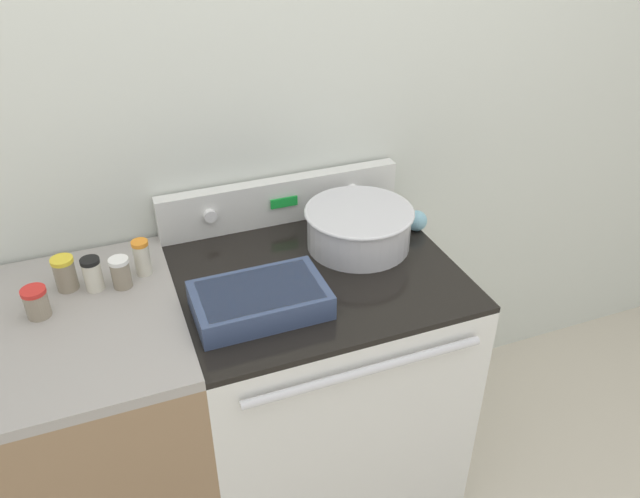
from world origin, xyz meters
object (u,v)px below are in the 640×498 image
Objects in this scene: spice_jar_yellow_cap at (65,273)px; spice_jar_black_cap at (93,274)px; casserole_dish at (260,299)px; spice_jar_red_cap at (36,302)px; mixing_bowl at (359,225)px; spice_jar_white_cap at (121,273)px; ladle at (415,220)px; spice_jar_orange_cap at (142,257)px.

spice_jar_black_cap is at bearing -22.77° from spice_jar_yellow_cap.
spice_jar_red_cap is (-0.55, 0.17, 0.01)m from casserole_dish.
mixing_bowl reaches higher than spice_jar_yellow_cap.
casserole_dish is 4.19× the size of spice_jar_red_cap.
spice_jar_white_cap is at bearing 145.07° from casserole_dish.
spice_jar_white_cap reaches higher than ladle.
spice_jar_white_cap is at bearing -179.35° from ladle.
mixing_bowl is 0.85m from spice_jar_yellow_cap.
spice_jar_black_cap is 1.17× the size of spice_jar_red_cap.
spice_jar_black_cap is at bearing 177.33° from mixing_bowl.
ladle is at bearing -0.22° from spice_jar_black_cap.
mixing_bowl reaches higher than spice_jar_orange_cap.
spice_jar_black_cap is (-0.99, 0.00, 0.03)m from ladle.
ladle is at bearing -1.80° from spice_jar_yellow_cap.
spice_jar_yellow_cap is at bearing 162.94° from spice_jar_white_cap.
spice_jar_white_cap is (-0.71, 0.02, -0.01)m from mixing_bowl.
mixing_bowl is 0.65m from spice_jar_orange_cap.
spice_jar_black_cap reaches higher than ladle.
spice_jar_white_cap is at bearing -146.48° from spice_jar_orange_cap.
spice_jar_orange_cap is at bearing 19.38° from spice_jar_red_cap.
spice_jar_orange_cap is at bearing 177.83° from ladle.
mixing_bowl is 3.13× the size of spice_jar_orange_cap.
ladle is at bearing -2.17° from spice_jar_orange_cap.
mixing_bowl is at bearing 28.83° from casserole_dish.
spice_jar_red_cap is (-1.14, -0.07, 0.02)m from ladle.
ladle is 1.14m from spice_jar_red_cap.
spice_jar_white_cap is at bearing 178.21° from mixing_bowl.
spice_jar_black_cap is (-0.40, 0.24, 0.02)m from casserole_dish.
spice_jar_yellow_cap is at bearing 178.20° from ladle.
spice_jar_white_cap is at bearing 14.55° from spice_jar_red_cap.
mixing_bowl reaches higher than spice_jar_white_cap.
spice_jar_red_cap reaches higher than casserole_dish.
spice_jar_yellow_cap is at bearing 157.23° from spice_jar_black_cap.
spice_jar_orange_cap reaches higher than ladle.
casserole_dish is 3.58× the size of spice_jar_black_cap.
spice_jar_yellow_cap is (-0.85, 0.07, -0.01)m from mixing_bowl.
spice_jar_red_cap is at bearing -177.87° from mixing_bowl.
mixing_bowl is 1.30× the size of ladle.
mixing_bowl is 0.71m from spice_jar_white_cap.
spice_jar_red_cap is (-0.08, -0.10, -0.01)m from spice_jar_yellow_cap.
spice_jar_orange_cap is at bearing 174.24° from mixing_bowl.
casserole_dish is (-0.38, -0.21, -0.03)m from mixing_bowl.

